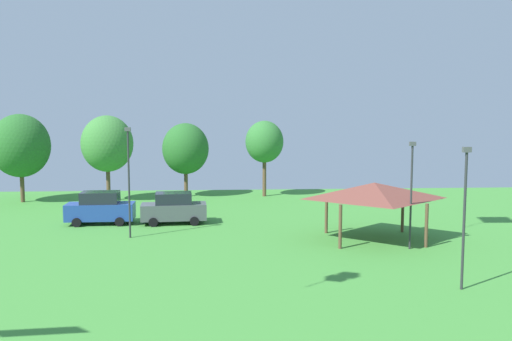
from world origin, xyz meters
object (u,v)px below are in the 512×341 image
Objects in this scene: treeline_tree_1 at (107,144)px; park_pavilion at (374,191)px; parked_car_second_from_left at (174,208)px; light_post_0 at (464,210)px; treeline_tree_3 at (264,142)px; treeline_tree_0 at (20,146)px; light_post_2 at (411,189)px; treeline_tree_2 at (186,149)px; light_post_1 at (129,177)px; parked_car_leftmost at (100,208)px.

park_pavilion is at bearing -40.41° from treeline_tree_1.
parked_car_second_from_left is 21.21m from light_post_0.
treeline_tree_3 is at bearing 7.52° from treeline_tree_1.
parked_car_second_from_left is 0.60× the size of treeline_tree_0.
light_post_2 reaches higher than parked_car_second_from_left.
treeline_tree_2 reaches higher than park_pavilion.
treeline_tree_3 reaches higher than light_post_2.
park_pavilion is at bearing -28.82° from parked_car_second_from_left.
treeline_tree_2 is at bearing 17.58° from treeline_tree_1.
treeline_tree_1 reaches higher than light_post_1.
parked_car_leftmost is at bearing 140.73° from light_post_0.
parked_car_second_from_left is 15.41m from treeline_tree_3.
treeline_tree_0 reaches higher than treeline_tree_1.
treeline_tree_2 is at bearing 85.65° from parked_car_second_from_left.
treeline_tree_1 is at bearing 97.07° from parked_car_leftmost.
light_post_1 is at bearing -97.79° from treeline_tree_2.
light_post_2 reaches higher than park_pavilion.
treeline_tree_1 reaches higher than light_post_0.
parked_car_second_from_left is 5.69m from light_post_1.
treeline_tree_1 is 1.07× the size of treeline_tree_3.
light_post_0 is (1.25, -9.78, 0.51)m from park_pavilion.
parked_car_leftmost is at bearing 161.57° from park_pavilion.
treeline_tree_3 is (-6.61, 28.46, 1.61)m from light_post_0.
light_post_2 is 22.25m from treeline_tree_3.
park_pavilion is 1.06× the size of light_post_2.
light_post_2 is at bearing -24.98° from parked_car_leftmost.
light_post_1 reaches higher than parked_car_leftmost.
treeline_tree_2 is at bearing 123.83° from light_post_2.
light_post_1 is at bearing -119.92° from treeline_tree_3.
treeline_tree_2 reaches higher than light_post_0.
parked_car_second_from_left is 0.76× the size of light_post_2.
light_post_1 is (-2.38, -4.35, 2.79)m from parked_car_second_from_left.
treeline_tree_1 is at bearing 106.32° from light_post_1.
parked_car_leftmost is 0.68× the size of light_post_1.
parked_car_leftmost is 0.62× the size of treeline_tree_1.
light_post_0 is 1.02× the size of light_post_2.
treeline_tree_0 reaches higher than parked_car_leftmost.
light_post_1 is 19.23m from treeline_tree_0.
parked_car_leftmost is 5.22m from parked_car_second_from_left.
light_post_0 is at bearing -63.85° from treeline_tree_2.
light_post_2 is 25.76m from treeline_tree_2.
treeline_tree_0 is at bearing 128.70° from light_post_1.
park_pavilion is at bearing -31.18° from treeline_tree_0.
parked_car_second_from_left is at bearing -3.38° from parked_car_leftmost.
light_post_0 is 19.99m from light_post_1.
treeline_tree_1 is at bearing 117.79° from parked_car_second_from_left.
light_post_1 reaches higher than light_post_2.
park_pavilion is 19.55m from treeline_tree_3.
light_post_1 is at bearing 166.76° from light_post_2.
park_pavilion is 0.84× the size of treeline_tree_0.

